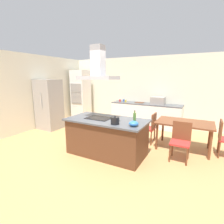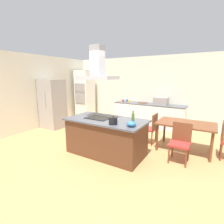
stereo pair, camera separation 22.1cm
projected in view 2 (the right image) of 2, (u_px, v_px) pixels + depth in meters
The scene contains 20 objects.
ground at pixel (131, 136), 5.56m from camera, with size 16.00×16.00×0.00m, color tan.
wall_back at pixel (151, 91), 6.75m from camera, with size 7.20×0.10×2.70m, color silver.
wall_left at pixel (46, 91), 6.62m from camera, with size 0.10×8.80×2.70m, color silver.
kitchen_island at pixel (106, 137), 4.22m from camera, with size 1.97×1.01×0.90m.
cooktop at pixel (98, 118), 4.24m from camera, with size 0.60×0.44×0.01m, color black.
tea_kettle at pixel (113, 121), 3.67m from camera, with size 0.24×0.19×0.19m.
olive_oil_bottle at pixel (133, 118), 3.73m from camera, with size 0.06×0.06×0.28m.
mixing_bowl at pixel (131, 124), 3.51m from camera, with size 0.20×0.20×0.11m, color #2D6BB7.
back_counter at pixel (148, 115), 6.59m from camera, with size 2.71×0.62×0.90m.
countertop_microwave at pixel (161, 101), 6.23m from camera, with size 0.50×0.38×0.28m, color #9E9993.
coffee_mug_red at pixel (123, 101), 7.01m from camera, with size 0.08×0.08×0.09m, color red.
coffee_mug_blue at pixel (127, 101), 7.04m from camera, with size 0.08×0.08×0.09m, color #2D56B2.
coffee_mug_yellow at pixel (129, 101), 6.86m from camera, with size 0.08×0.08×0.09m, color gold.
cutting_board at pixel (143, 103), 6.67m from camera, with size 0.34×0.24×0.02m, color #59331E.
wall_oven_stack at pixel (85, 95), 7.77m from camera, with size 0.70×0.66×2.20m.
refrigerator at pixel (53, 104), 6.37m from camera, with size 0.80×0.73×1.82m.
dining_table at pixel (186, 126), 4.37m from camera, with size 1.40×0.90×0.75m.
chair_facing_island at pixel (181, 140), 3.84m from camera, with size 0.42×0.42×0.89m.
chair_at_left_end at pixel (151, 127), 4.86m from camera, with size 0.42×0.42×0.89m.
range_hood at pixel (97, 69), 3.99m from camera, with size 0.90×0.55×0.78m.
Camera 2 is at (2.21, -3.34, 1.91)m, focal length 27.13 mm.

